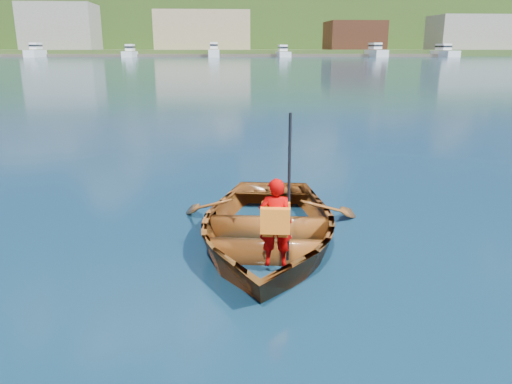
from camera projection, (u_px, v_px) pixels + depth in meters
name	position (u px, v px, depth m)	size (l,w,h in m)	color
ground	(168.00, 269.00, 6.09)	(600.00, 600.00, 0.00)	#0D233C
rowboat	(266.00, 226.00, 6.81)	(3.32, 4.29, 0.82)	#6A320B
child_paddler	(276.00, 222.00, 5.83)	(0.42, 0.37, 1.80)	#B80101
shoreline	(219.00, 30.00, 229.95)	(400.00, 140.00, 22.00)	#3E5825
dock	(185.00, 55.00, 147.16)	(160.03, 10.26, 0.80)	#4F473B
waterfront_buildings	(194.00, 31.00, 161.54)	(202.00, 16.00, 14.00)	brown
marina_yachts	(219.00, 52.00, 143.05)	(140.33, 13.17, 4.36)	white
hillside_trees	(206.00, 13.00, 229.61)	(313.88, 79.36, 24.47)	#382314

